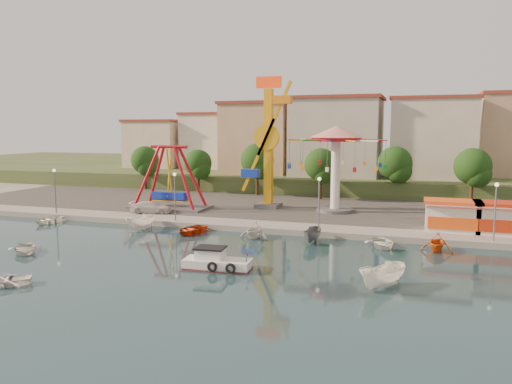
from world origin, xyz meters
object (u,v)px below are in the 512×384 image
at_px(kamikaze_tower, 270,145).
at_px(wave_swinger, 336,149).
at_px(rowboat_a, 25,249).
at_px(cabin_motorboat, 216,263).
at_px(pirate_ship_ride, 170,179).
at_px(skiff, 383,276).
at_px(van, 151,207).

xyz_separation_m(kamikaze_tower, wave_swinger, (8.46, -0.44, -0.37)).
distance_m(wave_swinger, rowboat_a, 35.47).
bearing_deg(kamikaze_tower, cabin_motorboat, -82.14).
height_order(pirate_ship_ride, rowboat_a, pirate_ship_ride).
height_order(cabin_motorboat, skiff, skiff).
bearing_deg(pirate_ship_ride, wave_swinger, 11.09).
bearing_deg(skiff, van, 179.94).
distance_m(kamikaze_tower, skiff, 32.35).
height_order(kamikaze_tower, van, kamikaze_tower).
bearing_deg(rowboat_a, cabin_motorboat, -41.74).
distance_m(cabin_motorboat, van, 23.83).
bearing_deg(van, cabin_motorboat, -152.39).
relative_size(kamikaze_tower, van, 3.41).
bearing_deg(skiff, rowboat_a, -147.20).
bearing_deg(pirate_ship_ride, van, -96.25).
xyz_separation_m(pirate_ship_ride, skiff, (27.93, -22.55, -3.56)).
bearing_deg(van, skiff, -137.43).
bearing_deg(pirate_ship_ride, cabin_motorboat, -54.60).
relative_size(kamikaze_tower, wave_swinger, 1.42).
relative_size(wave_swinger, skiff, 2.68).
height_order(wave_swinger, van, wave_swinger).
xyz_separation_m(kamikaze_tower, rowboat_a, (-13.96, -26.81, -8.17)).
bearing_deg(kamikaze_tower, van, -145.54).
bearing_deg(van, wave_swinger, -83.19).
distance_m(pirate_ship_ride, wave_swinger, 21.03).
relative_size(kamikaze_tower, rowboat_a, 4.33).
bearing_deg(wave_swinger, kamikaze_tower, 177.00).
relative_size(cabin_motorboat, van, 1.09).
xyz_separation_m(kamikaze_tower, cabin_motorboat, (3.61, -26.17, -8.08)).
xyz_separation_m(cabin_motorboat, rowboat_a, (-17.57, -0.64, -0.09)).
bearing_deg(skiff, kamikaze_tower, 153.93).
bearing_deg(rowboat_a, kamikaze_tower, 18.67).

